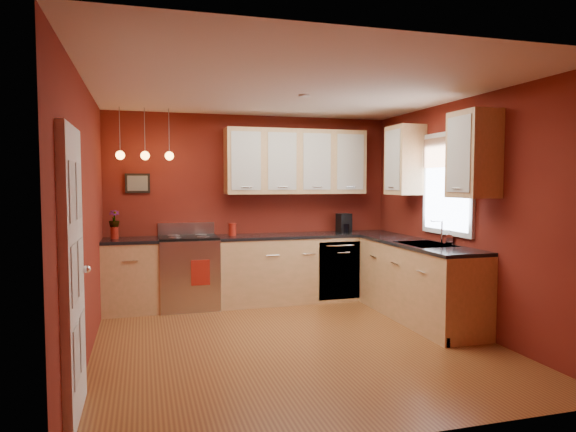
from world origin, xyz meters
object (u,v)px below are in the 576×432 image
object	(u,v)px
coffee_maker	(344,224)
soap_pump	(449,237)
red_canister	(232,229)
sink	(426,246)
gas_range	(189,272)

from	to	relation	value
coffee_maker	soap_pump	size ratio (longest dim) A/B	1.61
red_canister	coffee_maker	distance (m)	1.65
sink	coffee_maker	size ratio (longest dim) A/B	2.58
coffee_maker	sink	bearing A→B (deg)	-87.40
sink	gas_range	bearing A→B (deg)	150.22
gas_range	coffee_maker	world-z (taller)	coffee_maker
coffee_maker	soap_pump	distance (m)	1.81
gas_range	red_canister	bearing A→B (deg)	3.59
coffee_maker	soap_pump	bearing A→B (deg)	-80.50
coffee_maker	soap_pump	world-z (taller)	coffee_maker
red_canister	coffee_maker	size ratio (longest dim) A/B	0.62
red_canister	soap_pump	bearing A→B (deg)	-35.73
sink	soap_pump	bearing A→B (deg)	-22.28
gas_range	coffee_maker	bearing A→B (deg)	2.52
soap_pump	sink	bearing A→B (deg)	157.72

